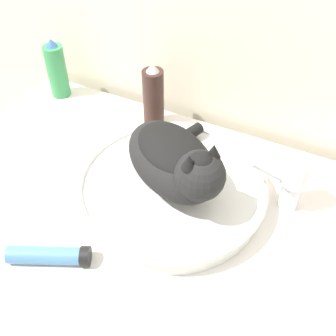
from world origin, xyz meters
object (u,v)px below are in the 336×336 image
object	(u,v)px
cat	(176,160)
faucet	(292,179)
spray_bottle_trigger	(57,70)
cream_tube	(50,256)
hairspray_can_black	(153,97)

from	to	relation	value
cat	faucet	xyz separation A→B (m)	(0.22, 0.10, -0.05)
spray_bottle_trigger	cream_tube	size ratio (longest dim) A/B	1.08
cat	faucet	distance (m)	0.25
faucet	cream_tube	size ratio (longest dim) A/B	0.85
hairspray_can_black	spray_bottle_trigger	distance (m)	0.31
faucet	spray_bottle_trigger	distance (m)	0.72
cat	faucet	world-z (taller)	cat
faucet	cream_tube	distance (m)	0.52
cat	cream_tube	size ratio (longest dim) A/B	1.91
faucet	spray_bottle_trigger	size ratio (longest dim) A/B	0.78
cat	hairspray_can_black	bearing A→B (deg)	158.94
hairspray_can_black	faucet	bearing A→B (deg)	-18.33
faucet	spray_bottle_trigger	world-z (taller)	spray_bottle_trigger
cat	hairspray_can_black	world-z (taller)	cat
spray_bottle_trigger	cream_tube	bearing A→B (deg)	-55.12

